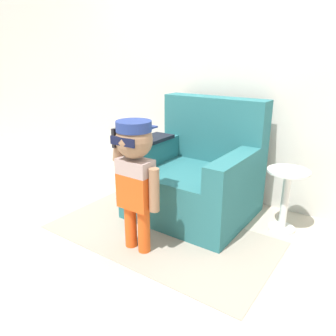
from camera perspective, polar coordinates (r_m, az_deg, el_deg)
name	(u,v)px	position (r m, az deg, el deg)	size (l,w,h in m)	color
ground_plane	(182,220)	(2.84, 2.52, -9.04)	(10.00, 10.00, 0.00)	#BCB29E
wall_back	(228,59)	(3.15, 10.43, 18.10)	(10.00, 0.05, 2.60)	silver
armchair	(197,175)	(2.87, 5.08, -1.28)	(0.98, 0.88, 0.99)	#286B70
person_child	(135,167)	(2.20, -5.70, 0.13)	(0.39, 0.29, 0.94)	#E05119
side_table	(286,195)	(2.72, 19.81, -4.37)	(0.32, 0.32, 0.51)	white
rug	(160,234)	(2.62, -1.40, -11.49)	(1.76, 0.93, 0.01)	#9E9384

